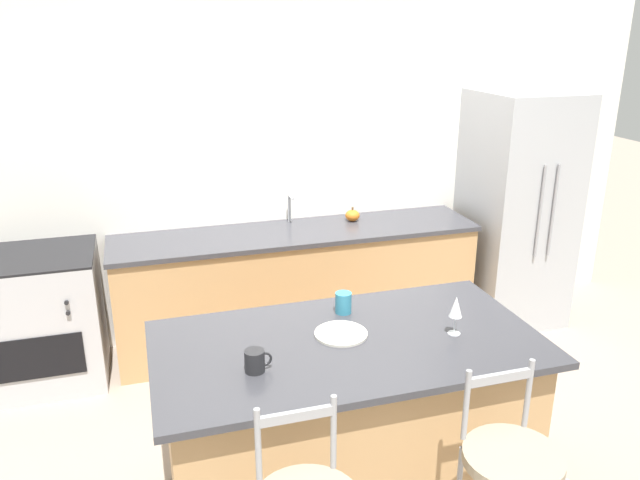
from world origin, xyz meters
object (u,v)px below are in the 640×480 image
object	(u,v)px
oven_range	(41,318)
pumpkin_decoration	(352,215)
tumbler_cup	(343,303)
wine_glass	(456,308)
refrigerator	(515,209)
coffee_mug	(255,361)
dinner_plate	(341,333)

from	to	relation	value
oven_range	pumpkin_decoration	bearing A→B (deg)	3.46
oven_range	tumbler_cup	distance (m)	2.27
oven_range	tumbler_cup	bearing A→B (deg)	-40.09
wine_glass	tumbler_cup	xyz separation A→B (m)	(-0.44, 0.38, -0.08)
refrigerator	coffee_mug	xyz separation A→B (m)	(-2.50, -1.83, 0.05)
wine_glass	tumbler_cup	size ratio (longest dim) A/B	1.78
dinner_plate	pumpkin_decoration	bearing A→B (deg)	68.80
refrigerator	pumpkin_decoration	world-z (taller)	refrigerator
wine_glass	coffee_mug	distance (m)	1.00
oven_range	tumbler_cup	xyz separation A→B (m)	(1.69, -1.42, 0.53)
oven_range	coffee_mug	size ratio (longest dim) A/B	7.52
refrigerator	tumbler_cup	size ratio (longest dim) A/B	16.81
coffee_mug	pumpkin_decoration	distance (m)	2.31
refrigerator	tumbler_cup	bearing A→B (deg)	-144.46
refrigerator	dinner_plate	size ratio (longest dim) A/B	7.22
dinner_plate	oven_range	bearing A→B (deg)	134.05
oven_range	coffee_mug	bearing A→B (deg)	-58.60
tumbler_cup	coffee_mug	bearing A→B (deg)	-141.51
dinner_plate	coffee_mug	xyz separation A→B (m)	(-0.46, -0.21, 0.04)
coffee_mug	tumbler_cup	xyz separation A→B (m)	(0.55, 0.44, 0.01)
oven_range	wine_glass	bearing A→B (deg)	-40.21
dinner_plate	wine_glass	xyz separation A→B (m)	(0.53, -0.15, 0.13)
dinner_plate	wine_glass	world-z (taller)	wine_glass
refrigerator	dinner_plate	distance (m)	2.60
pumpkin_decoration	refrigerator	bearing A→B (deg)	-7.33
oven_range	tumbler_cup	world-z (taller)	tumbler_cup
wine_glass	tumbler_cup	bearing A→B (deg)	139.35
pumpkin_decoration	tumbler_cup	bearing A→B (deg)	-111.18
dinner_plate	coffee_mug	distance (m)	0.51
wine_glass	refrigerator	bearing A→B (deg)	49.67
refrigerator	wine_glass	distance (m)	2.32
refrigerator	oven_range	world-z (taller)	refrigerator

